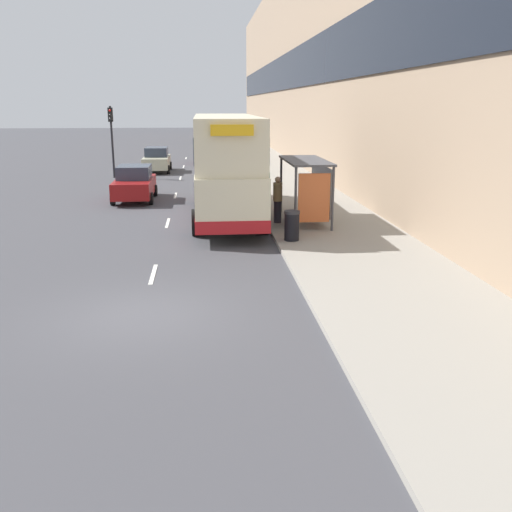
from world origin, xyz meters
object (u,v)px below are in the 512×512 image
Objects in this scene: car_2 at (157,160)px; pedestrian_2 at (307,191)px; car_3 at (207,153)px; traffic_light_far_kerb at (111,130)px; car_1 at (206,136)px; double_decker_bus_near at (226,164)px; bus_shelter at (311,179)px; pedestrian_1 at (278,199)px; car_0 at (135,183)px; litter_bin at (292,225)px; pedestrian_at_shelter at (266,185)px.

pedestrian_2 reaches higher than car_2.
traffic_light_far_kerb is at bearing -124.57° from car_3.
pedestrian_2 is at bearing -85.20° from car_1.
pedestrian_2 is (3.67, 0.66, -1.31)m from double_decker_bus_near.
bus_shelter is 1.06× the size of car_1.
pedestrian_1 reaches higher than car_3.
litter_bin is at bearing 122.84° from car_0.
car_0 reaches higher than car_1.
car_3 is at bearing -122.58° from car_2.
pedestrian_at_shelter reaches higher than pedestrian_2.
car_0 is at bearing -101.80° from car_3.
double_decker_bus_near is 6.88× the size of pedestrian_2.
double_decker_bus_near is 2.60× the size of car_2.
car_1 is at bearing -96.62° from car_2.
car_2 is at bearing -90.74° from car_0.
car_3 is 3.88× the size of litter_bin.
pedestrian_2 is at bearing 82.29° from bus_shelter.
pedestrian_2 reaches higher than car_3.
litter_bin is 0.23× the size of traffic_light_far_kerb.
pedestrian_at_shelter is 4.73m from pedestrian_1.
car_2 is 23.77m from litter_bin.
pedestrian_1 is (-1.32, 0.06, -0.79)m from bus_shelter.
traffic_light_far_kerb is (-2.59, -3.33, 2.28)m from car_2.
bus_shelter is 52.61m from car_1.
car_0 is at bearing 131.93° from double_decker_bus_near.
litter_bin is at bearing -68.08° from double_decker_bus_near.
bus_shelter is at bearing -75.48° from pedestrian_at_shelter.
litter_bin is at bearing -65.43° from traffic_light_far_kerb.
double_decker_bus_near is 6.81m from car_0.
bus_shelter is 4.00× the size of litter_bin.
car_1 reaches higher than litter_bin.
car_1 is at bearing 93.07° from pedestrian_at_shelter.
car_2 is 18.85m from pedestrian_2.
double_decker_bus_near is at bearing 111.92° from litter_bin.
traffic_light_far_kerb reaches higher than car_0.
car_1 is 0.97× the size of car_3.
pedestrian_at_shelter reaches higher than car_2.
double_decker_bus_near reaches higher than car_1.
pedestrian_at_shelter is 0.91× the size of pedestrian_1.
traffic_light_far_kerb is at bearing -100.05° from car_1.
pedestrian_at_shelter reaches higher than car_3.
pedestrian_at_shelter is (2.56, -47.67, 0.15)m from car_1.
double_decker_bus_near is 3.63m from pedestrian_at_shelter.
car_0 is 2.60× the size of pedestrian_at_shelter.
traffic_light_far_kerb is at bearing 118.30° from pedestrian_1.
pedestrian_1 reaches higher than litter_bin.
pedestrian_at_shelter is at bearing 104.52° from bus_shelter.
car_0 is (-4.45, 4.96, -1.42)m from double_decker_bus_near.
traffic_light_far_kerb is at bearing 115.50° from double_decker_bus_near.
pedestrian_2 is (0.37, 2.75, -0.90)m from bus_shelter.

